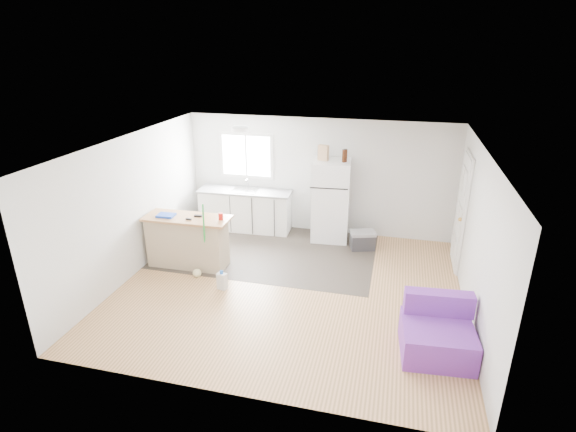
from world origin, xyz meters
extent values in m
cube|color=olive|center=(0.00, 0.00, -0.01)|extent=(5.50, 5.00, 0.01)
cube|color=white|center=(0.00, 0.00, 2.40)|extent=(5.50, 5.00, 0.01)
cube|color=silver|center=(0.00, 2.50, 1.20)|extent=(5.50, 0.01, 2.40)
cube|color=silver|center=(0.00, -2.50, 1.20)|extent=(5.50, 0.01, 2.40)
cube|color=silver|center=(-2.75, 0.00, 1.20)|extent=(0.01, 5.00, 2.40)
cube|color=silver|center=(2.75, 0.00, 1.20)|extent=(0.01, 5.00, 2.40)
cube|color=#373129|center=(-0.73, 1.25, 0.00)|extent=(4.05, 2.50, 0.00)
cube|color=white|center=(-1.55, 2.49, 1.55)|extent=(1.18, 0.04, 0.98)
cube|color=white|center=(-1.55, 2.47, 1.55)|extent=(1.05, 0.01, 0.85)
cube|color=white|center=(-1.55, 2.46, 1.55)|extent=(0.03, 0.02, 0.85)
cube|color=white|center=(2.72, 1.55, 1.01)|extent=(0.05, 0.82, 2.03)
cube|color=white|center=(2.73, 1.55, 1.02)|extent=(0.03, 0.92, 2.10)
sphere|color=gold|center=(2.67, 1.23, 1.00)|extent=(0.07, 0.07, 0.07)
cylinder|color=white|center=(-1.20, 1.20, 2.36)|extent=(0.30, 0.30, 0.07)
cube|color=white|center=(-1.51, 2.19, 0.42)|extent=(1.93, 0.65, 0.84)
cube|color=gray|center=(-1.51, 2.19, 0.86)|extent=(1.99, 0.69, 0.04)
cube|color=silver|center=(-1.51, 2.16, 0.86)|extent=(0.54, 0.42, 0.06)
cube|color=tan|center=(-1.97, 0.36, 0.45)|extent=(1.40, 0.51, 0.90)
cube|color=tan|center=(-1.94, 0.36, 0.92)|extent=(1.53, 0.60, 0.04)
cube|color=white|center=(0.33, 2.14, 0.82)|extent=(0.78, 0.73, 1.65)
cube|color=black|center=(0.33, 1.80, 1.19)|extent=(0.73, 0.07, 0.02)
cube|color=silver|center=(0.04, 1.79, 1.40)|extent=(0.03, 0.02, 0.30)
cube|color=silver|center=(0.04, 1.79, 0.68)|extent=(0.03, 0.02, 0.58)
cube|color=#2E2E31|center=(1.03, 1.80, 0.15)|extent=(0.53, 0.43, 0.30)
cube|color=gray|center=(1.03, 1.80, 0.34)|extent=(0.55, 0.45, 0.06)
cube|color=purple|center=(2.25, -1.17, 0.21)|extent=(0.96, 0.91, 0.42)
cube|color=purple|center=(2.25, -0.85, 0.58)|extent=(0.91, 0.28, 0.32)
cube|color=silver|center=(-1.07, -0.30, 0.14)|extent=(0.17, 0.14, 0.28)
cylinder|color=#1851AD|center=(-1.07, -0.30, 0.31)|extent=(0.07, 0.07, 0.05)
cylinder|color=green|center=(-1.52, 0.11, 0.70)|extent=(0.20, 0.32, 1.31)
sphere|color=beige|center=(-1.65, -0.02, 0.06)|extent=(0.15, 0.15, 0.15)
cylinder|color=red|center=(-1.32, 0.39, 1.00)|extent=(0.10, 0.10, 0.12)
cube|color=#1339B3|center=(-2.31, 0.30, 0.96)|extent=(0.31, 0.23, 0.04)
cube|color=black|center=(-1.76, 0.43, 0.95)|extent=(0.15, 0.07, 0.03)
cube|color=black|center=(-1.86, 0.25, 0.95)|extent=(0.10, 0.05, 0.03)
cube|color=tan|center=(0.15, 2.11, 1.80)|extent=(0.22, 0.15, 0.30)
cylinder|color=#38190A|center=(0.56, 2.06, 1.77)|extent=(0.07, 0.07, 0.25)
cylinder|color=#38190A|center=(0.58, 2.10, 1.77)|extent=(0.09, 0.09, 0.25)
camera|label=1|loc=(1.54, -6.30, 3.84)|focal=28.00mm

